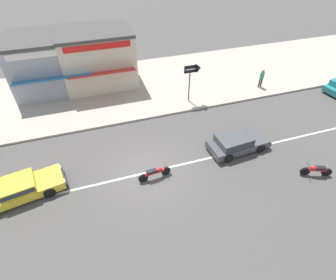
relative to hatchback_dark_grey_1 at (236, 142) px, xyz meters
name	(u,v)px	position (x,y,z in m)	size (l,w,h in m)	color
ground_plane	(148,172)	(-5.85, -0.24, -0.59)	(160.00, 160.00, 0.00)	#4C4947
lane_centre_stripe	(148,172)	(-5.85, -0.24, -0.59)	(50.40, 0.14, 0.01)	silver
kerb_strip	(119,89)	(-5.85, 9.89, -0.51)	(68.00, 10.00, 0.15)	#ADA393
hatchback_dark_grey_1	(236,142)	(0.00, 0.00, 0.00)	(4.02, 1.99, 1.10)	#47494F
sedan_yellow_3	(18,189)	(-12.74, 0.23, -0.05)	(4.89, 2.42, 1.06)	yellow
motorcycle_0	(155,173)	(-5.57, -0.76, -0.17)	(1.93, 0.56, 0.80)	black
motorcycle_1	(316,170)	(3.26, -3.39, -0.17)	(1.69, 0.84, 0.80)	black
arrow_signboard	(196,71)	(-0.38, 6.12, 2.10)	(1.32, 0.62, 3.04)	#4C4C51
pedestrian_mid_kerb	(262,77)	(5.84, 6.37, 0.49)	(0.34, 0.34, 1.60)	#4C4238
shopfront_corner_warung	(98,58)	(-7.05, 11.38, 1.83)	(5.88, 5.17, 4.52)	beige
shopfront_far_kios	(53,62)	(-10.65, 11.94, 1.75)	(6.48, 5.84, 4.36)	#999EA8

